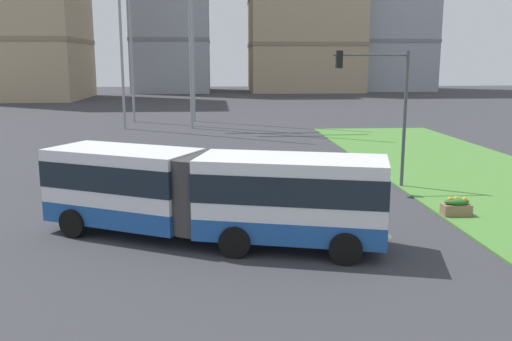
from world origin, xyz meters
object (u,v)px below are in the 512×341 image
articulated_bus (209,193)px  traffic_light_far_right (383,96)px  flower_planter_5 (456,207)px  car_navy_sedan (110,168)px

articulated_bus → traffic_light_far_right: bearing=42.7°
articulated_bus → flower_planter_5: bearing=12.6°
articulated_bus → flower_planter_5: 9.90m
car_navy_sedan → traffic_light_far_right: 13.79m
flower_planter_5 → traffic_light_far_right: bearing=105.8°
traffic_light_far_right → articulated_bus: bearing=-137.3°
car_navy_sedan → flower_planter_5: bearing=-26.5°
flower_planter_5 → traffic_light_far_right: 6.80m
car_navy_sedan → traffic_light_far_right: bearing=-8.6°
car_navy_sedan → traffic_light_far_right: (13.15, -2.00, 3.64)m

